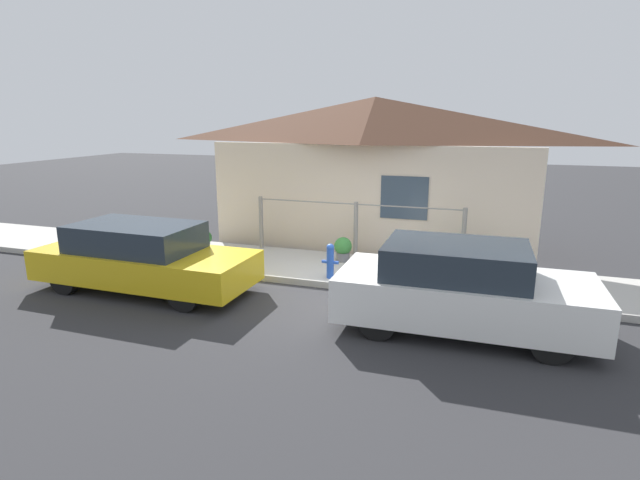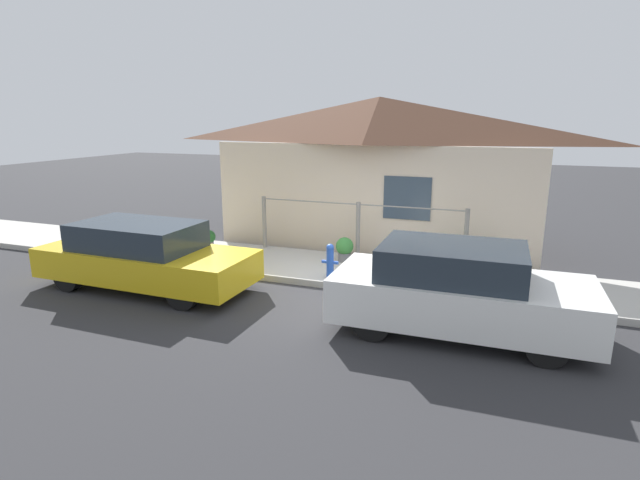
{
  "view_description": "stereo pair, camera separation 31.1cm",
  "coord_description": "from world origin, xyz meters",
  "px_view_note": "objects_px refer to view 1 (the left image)",
  "views": [
    {
      "loc": [
        2.81,
        -8.87,
        3.3
      ],
      "look_at": [
        -0.29,
        0.3,
        0.9
      ],
      "focal_mm": 28.0,
      "sensor_mm": 36.0,
      "label": 1
    },
    {
      "loc": [
        3.11,
        -8.77,
        3.3
      ],
      "look_at": [
        -0.29,
        0.3,
        0.9
      ],
      "focal_mm": 28.0,
      "sensor_mm": 36.0,
      "label": 2
    }
  ],
  "objects_px": {
    "potted_plant_by_fence": "(205,239)",
    "fire_hydrant": "(330,260)",
    "potted_plant_corner": "(458,251)",
    "car_right": "(462,288)",
    "car_left": "(143,257)",
    "potted_plant_near_hydrant": "(343,248)"
  },
  "relations": [
    {
      "from": "car_left",
      "to": "potted_plant_near_hydrant",
      "type": "bearing_deg",
      "value": 40.56
    },
    {
      "from": "potted_plant_corner",
      "to": "car_right",
      "type": "bearing_deg",
      "value": -85.39
    },
    {
      "from": "car_left",
      "to": "potted_plant_corner",
      "type": "bearing_deg",
      "value": 28.07
    },
    {
      "from": "car_left",
      "to": "potted_plant_near_hydrant",
      "type": "xyz_separation_m",
      "value": [
        3.25,
        2.72,
        -0.23
      ]
    },
    {
      "from": "car_left",
      "to": "car_right",
      "type": "bearing_deg",
      "value": 0.62
    },
    {
      "from": "potted_plant_near_hydrant",
      "to": "potted_plant_corner",
      "type": "bearing_deg",
      "value": 5.82
    },
    {
      "from": "potted_plant_corner",
      "to": "car_left",
      "type": "bearing_deg",
      "value": -152.56
    },
    {
      "from": "car_left",
      "to": "potted_plant_by_fence",
      "type": "bearing_deg",
      "value": 95.72
    },
    {
      "from": "potted_plant_by_fence",
      "to": "fire_hydrant",
      "type": "bearing_deg",
      "value": -18.01
    },
    {
      "from": "car_left",
      "to": "car_right",
      "type": "height_order",
      "value": "car_right"
    },
    {
      "from": "car_left",
      "to": "fire_hydrant",
      "type": "xyz_separation_m",
      "value": [
        3.34,
        1.47,
        -0.15
      ]
    },
    {
      "from": "car_right",
      "to": "fire_hydrant",
      "type": "xyz_separation_m",
      "value": [
        -2.62,
        1.47,
        -0.19
      ]
    },
    {
      "from": "car_right",
      "to": "potted_plant_corner",
      "type": "relative_size",
      "value": 6.07
    },
    {
      "from": "fire_hydrant",
      "to": "potted_plant_corner",
      "type": "height_order",
      "value": "fire_hydrant"
    },
    {
      "from": "car_left",
      "to": "potted_plant_corner",
      "type": "distance_m",
      "value": 6.45
    },
    {
      "from": "fire_hydrant",
      "to": "potted_plant_by_fence",
      "type": "bearing_deg",
      "value": 161.99
    },
    {
      "from": "fire_hydrant",
      "to": "potted_plant_corner",
      "type": "distance_m",
      "value": 2.81
    },
    {
      "from": "potted_plant_by_fence",
      "to": "potted_plant_corner",
      "type": "height_order",
      "value": "potted_plant_corner"
    },
    {
      "from": "car_right",
      "to": "potted_plant_by_fence",
      "type": "xyz_separation_m",
      "value": [
        -6.2,
        2.64,
        -0.31
      ]
    },
    {
      "from": "potted_plant_near_hydrant",
      "to": "potted_plant_by_fence",
      "type": "height_order",
      "value": "potted_plant_near_hydrant"
    },
    {
      "from": "car_left",
      "to": "potted_plant_corner",
      "type": "height_order",
      "value": "car_left"
    },
    {
      "from": "car_right",
      "to": "fire_hydrant",
      "type": "relative_size",
      "value": 5.54
    }
  ]
}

